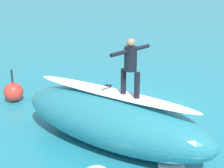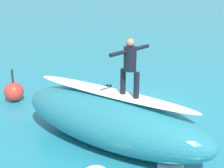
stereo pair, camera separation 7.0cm
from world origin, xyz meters
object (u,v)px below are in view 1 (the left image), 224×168
(surfer_riding, at_px, (130,63))
(surfer_paddling, at_px, (101,90))
(surfboard_riding, at_px, (130,97))
(buoy_marker, at_px, (13,92))
(surfboard_paddling, at_px, (100,95))

(surfer_riding, height_order, surfer_paddling, surfer_riding)
(surfboard_riding, relative_size, buoy_marker, 1.51)
(surfboard_paddling, height_order, surfer_paddling, surfer_paddling)
(surfer_paddling, bearing_deg, surfer_riding, 31.92)
(surfer_riding, xyz_separation_m, buoy_marker, (5.33, -2.62, -2.27))
(surfboard_riding, bearing_deg, surfer_riding, 124.84)
(surfer_riding, bearing_deg, buoy_marker, 1.52)
(surfer_riding, relative_size, surfboard_paddling, 0.85)
(surfboard_riding, height_order, surfboard_paddling, surfboard_riding)
(surfboard_paddling, relative_size, buoy_marker, 1.44)
(surfer_paddling, bearing_deg, surfboard_riding, 31.92)
(surfboard_paddling, bearing_deg, buoy_marker, -60.36)
(surfer_riding, bearing_deg, surfboard_paddling, -34.45)
(surfboard_riding, bearing_deg, surfer_paddling, -35.22)
(surfer_paddling, distance_m, buoy_marker, 3.56)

